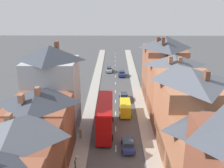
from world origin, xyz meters
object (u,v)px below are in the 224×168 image
double_decker_bus_lead (105,116)px  car_parked_right_a (128,144)px  car_near_silver (109,69)px  delivery_van (125,108)px  car_parked_left_a (122,73)px  pedestrian_mid_right (80,133)px  car_near_blue (124,96)px

double_decker_bus_lead → car_parked_right_a: 6.71m
car_near_silver → delivery_van: bearing=-82.9°
car_near_silver → car_parked_left_a: 5.62m
car_near_silver → delivery_van: 28.97m
car_near_silver → pedestrian_mid_right: 37.93m
car_parked_right_a → delivery_van: (0.00, 11.81, 0.53)m
car_parked_left_a → delivery_van: delivery_van is taller
car_near_silver → delivery_van: delivery_van is taller
double_decker_bus_lead → car_near_silver: bearing=90.0°
double_decker_bus_lead → delivery_van: size_ratio=2.08×
car_near_silver → car_parked_right_a: 40.70m
car_near_silver → car_parked_left_a: bearing=-50.2°
car_near_blue → car_parked_right_a: size_ratio=1.00×
double_decker_bus_lead → pedestrian_mid_right: double_decker_bus_lead is taller
car_parked_left_a → pedestrian_mid_right: (-7.38, -33.42, 0.19)m
car_parked_left_a → delivery_van: bearing=-90.0°
car_parked_left_a → delivery_van: size_ratio=0.77×
double_decker_bus_lead → car_near_blue: 14.30m
car_near_silver → pedestrian_mid_right: (-3.78, -37.74, 0.24)m
double_decker_bus_lead → delivery_van: bearing=61.0°
car_parked_left_a → pedestrian_mid_right: pedestrian_mid_right is taller
double_decker_bus_lead → car_near_blue: size_ratio=2.54×
car_near_blue → car_near_silver: car_near_blue is taller
double_decker_bus_lead → car_near_silver: size_ratio=2.71×
car_parked_right_a → pedestrian_mid_right: bearing=159.2°
double_decker_bus_lead → pedestrian_mid_right: size_ratio=6.71×
delivery_van → pedestrian_mid_right: size_ratio=3.23×
double_decker_bus_lead → car_near_silver: double_decker_bus_lead is taller
double_decker_bus_lead → car_near_silver: 35.31m
car_near_blue → car_parked_right_a: (-0.00, -18.98, 0.00)m
car_near_blue → car_parked_right_a: bearing=-90.0°
double_decker_bus_lead → car_parked_left_a: bearing=83.3°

